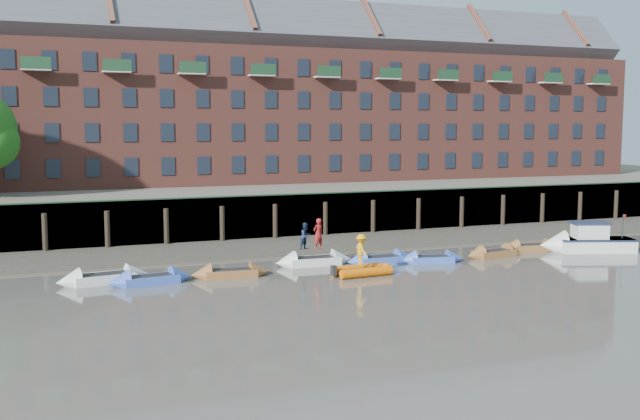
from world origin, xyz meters
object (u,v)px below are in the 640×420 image
motor_launch (580,242)px  rowboat_0 (104,278)px  rowboat_6 (494,253)px  rowboat_7 (531,247)px  rowboat_3 (314,261)px  rib_tender (364,270)px  person_rower_b (306,236)px  rowboat_1 (150,280)px  person_rower_a (318,234)px  rowboat_4 (381,260)px  person_rib_crew (361,250)px  rowboat_2 (231,273)px  rowboat_5 (431,259)px

motor_launch → rowboat_0: bearing=17.8°
rowboat_6 → rowboat_7: bearing=10.6°
rowboat_3 → rib_tender: size_ratio=1.38×
motor_launch → person_rower_b: (-18.68, 2.21, 1.10)m
motor_launch → rowboat_7: bearing=-9.4°
rowboat_0 → person_rower_b: person_rower_b is taller
rowboat_1 → person_rower_a: bearing=2.6°
rowboat_3 → rowboat_4: size_ratio=1.10×
person_rib_crew → rowboat_7: bearing=-77.3°
rowboat_6 → person_rower_b: person_rower_b is taller
person_rower_b → rowboat_0: bearing=158.0°
person_rower_a → person_rower_b: 0.77m
rowboat_2 → motor_launch: size_ratio=0.70×
rowboat_2 → motor_launch: (23.82, -0.24, 0.42)m
rib_tender → rowboat_1: bearing=165.8°
rowboat_1 → motor_launch: motor_launch is taller
rowboat_4 → motor_launch: (14.26, -0.96, 0.42)m
rib_tender → person_rower_b: bearing=111.1°
rowboat_5 → rowboat_1: bearing=-168.4°
rowboat_3 → person_rower_b: 1.59m
rowboat_1 → person_rower_a: size_ratio=2.48×
rowboat_5 → rib_tender: bearing=-148.8°
person_rower_a → person_rib_crew: (1.10, -3.85, -0.43)m
rowboat_3 → person_rower_b: (-0.44, 0.26, 1.51)m
rowboat_5 → rowboat_6: (4.76, 0.31, 0.01)m
rowboat_3 → rowboat_4: rowboat_3 is taller
motor_launch → person_rower_a: (-17.98, 1.90, 1.23)m
rowboat_4 → rowboat_7: size_ratio=1.04×
motor_launch → rowboat_6: bearing=16.6°
rowboat_0 → motor_launch: size_ratio=0.79×
rowboat_3 → rowboat_6: size_ratio=1.11×
rowboat_1 → rowboat_3: bearing=3.2°
rowboat_7 → person_rib_crew: person_rib_crew is taller
rib_tender → person_rib_crew: bearing=-164.2°
rowboat_0 → person_rib_crew: 14.06m
person_rib_crew → rib_tender: bearing=-70.6°
rowboat_0 → rowboat_5: bearing=-11.8°
rowboat_6 → rowboat_7: rowboat_6 is taller
rowboat_7 → person_rower_b: person_rower_b is taller
rowboat_5 → rowboat_6: 4.77m
rowboat_6 → person_rower_b: 12.43m
rowboat_2 → rowboat_5: bearing=4.3°
rowboat_6 → rib_tender: size_ratio=1.25×
rowboat_3 → rib_tender: bearing=-65.2°
motor_launch → person_rib_crew: person_rib_crew is taller
rowboat_7 → person_rower_b: size_ratio=2.63×
rowboat_3 → motor_launch: (18.24, -1.95, 0.40)m
rowboat_4 → person_rower_a: size_ratio=2.35×
rowboat_4 → person_rib_crew: 4.10m
rowboat_5 → person_rower_a: bearing=176.4°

